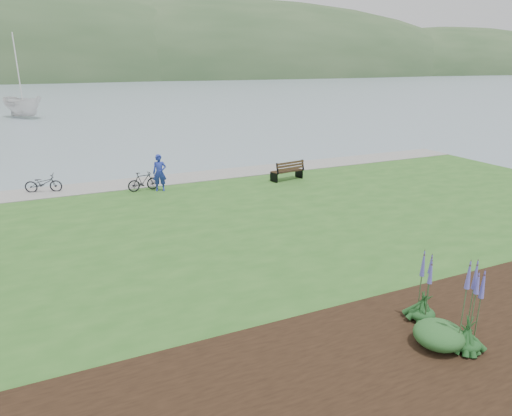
{
  "coord_description": "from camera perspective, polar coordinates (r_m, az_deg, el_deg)",
  "views": [
    {
      "loc": [
        -7.09,
        -15.94,
        6.27
      ],
      "look_at": [
        -0.63,
        -1.91,
        1.3
      ],
      "focal_mm": 32.0,
      "sensor_mm": 36.0,
      "label": 1
    }
  ],
  "objects": [
    {
      "name": "lawn",
      "position": [
        16.78,
        2.09,
        -3.39
      ],
      "size": [
        34.0,
        20.0,
        0.4
      ],
      "primitive_type": "cube",
      "color": "#2A5A1F",
      "rests_on": "ground"
    },
    {
      "name": "shrub_0",
      "position": [
        10.84,
        21.9,
        -14.49
      ],
      "size": [
        1.07,
        1.07,
        0.54
      ],
      "primitive_type": "ellipsoid",
      "color": "#1E4C21",
      "rests_on": "garden_bed"
    },
    {
      "name": "sailboat",
      "position": [
        60.83,
        -26.9,
        10.04
      ],
      "size": [
        15.64,
        15.71,
        29.87
      ],
      "primitive_type": "imported",
      "rotation": [
        0.0,
        0.0,
        0.54
      ],
      "color": "silver",
      "rests_on": "ground"
    },
    {
      "name": "bicycle_a",
      "position": [
        23.59,
        -25.05,
        2.82
      ],
      "size": [
        1.0,
        1.76,
        0.87
      ],
      "primitive_type": "imported",
      "rotation": [
        0.0,
        0.0,
        1.31
      ],
      "color": "black",
      "rests_on": "lawn"
    },
    {
      "name": "ground",
      "position": [
        18.54,
        -0.69,
        -1.93
      ],
      "size": [
        600.0,
        600.0,
        0.0
      ],
      "primitive_type": "plane",
      "color": "slate",
      "rests_on": "ground"
    },
    {
      "name": "person",
      "position": [
        21.99,
        -11.99,
        4.72
      ],
      "size": [
        0.87,
        0.71,
        2.05
      ],
      "primitive_type": "imported",
      "rotation": [
        0.0,
        0.0,
        -0.3
      ],
      "color": "#202E96",
      "rests_on": "lawn"
    },
    {
      "name": "bicycle_b",
      "position": [
        22.32,
        -13.93,
        3.25
      ],
      "size": [
        0.62,
        1.54,
        0.9
      ],
      "primitive_type": "imported",
      "rotation": [
        0.0,
        0.0,
        1.7
      ],
      "color": "black",
      "rests_on": "lawn"
    },
    {
      "name": "park_bench",
      "position": [
        23.66,
        4.03,
        4.73
      ],
      "size": [
        1.78,
        0.94,
        1.05
      ],
      "rotation": [
        0.0,
        0.0,
        0.16
      ],
      "color": "black",
      "rests_on": "lawn"
    },
    {
      "name": "echium_4",
      "position": [
        11.46,
        20.33,
        -9.62
      ],
      "size": [
        0.62,
        0.62,
        2.04
      ],
      "color": "#153C1A",
      "rests_on": "garden_bed"
    },
    {
      "name": "far_hillside",
      "position": [
        188.01,
        -17.02,
        15.19
      ],
      "size": [
        580.0,
        80.0,
        38.0
      ],
      "primitive_type": null,
      "color": "#2F4B2A",
      "rests_on": "ground"
    },
    {
      "name": "shoreline_path",
      "position": [
        24.63,
        -7.27,
        3.93
      ],
      "size": [
        34.0,
        2.2,
        0.03
      ],
      "primitive_type": "cube",
      "color": "gray",
      "rests_on": "lawn"
    },
    {
      "name": "echium_5",
      "position": [
        10.61,
        25.33,
        -11.35
      ],
      "size": [
        0.62,
        0.62,
        2.35
      ],
      "color": "#153C1A",
      "rests_on": "garden_bed"
    }
  ]
}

